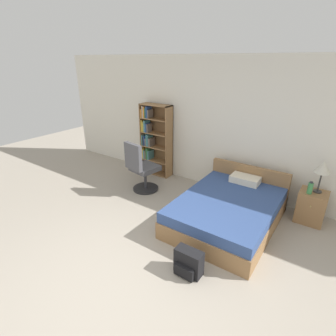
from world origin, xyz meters
The scene contains 9 objects.
ground_plane centered at (0.00, 0.00, 0.00)m, with size 14.00×14.00×0.00m, color #A39989.
wall_back centered at (0.00, 3.23, 1.30)m, with size 9.00×0.06×2.60m.
bookshelf centered at (-1.83, 3.04, 0.80)m, with size 0.73×0.28×1.61m.
bed centered at (0.44, 2.12, 0.24)m, with size 1.43×1.98×0.70m.
office_chair centered at (-1.44, 2.14, 0.49)m, with size 0.56×0.63×1.05m.
nightstand centered at (1.54, 2.90, 0.27)m, with size 0.42×0.41×0.54m.
table_lamp centered at (1.57, 2.94, 0.95)m, with size 0.23×0.23×0.52m.
water_bottle centered at (1.47, 2.81, 0.64)m, with size 0.08×0.08×0.20m.
backpack_black centered at (0.48, 0.75, 0.16)m, with size 0.35×0.23×0.34m.
Camera 1 is at (1.73, -1.49, 2.52)m, focal length 28.00 mm.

